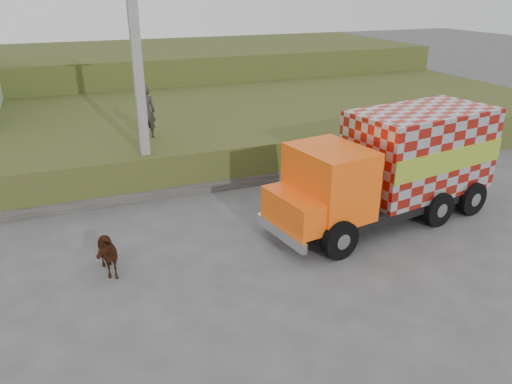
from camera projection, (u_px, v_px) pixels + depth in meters
name	position (u px, v px, depth m)	size (l,w,h in m)	color
ground	(217.00, 250.00, 13.73)	(120.00, 120.00, 0.00)	#474749
embankment	(147.00, 132.00, 22.02)	(40.00, 12.00, 1.50)	#36521B
embankment_far	(112.00, 74.00, 32.03)	(40.00, 12.00, 3.00)	#36521B
retaining_strip	(121.00, 198.00, 16.57)	(16.00, 0.50, 0.40)	#595651
utility_pole	(138.00, 76.00, 15.77)	(1.20, 0.30, 8.00)	gray
cargo_truck	(395.00, 166.00, 15.02)	(7.70, 3.58, 3.31)	black
cow	(103.00, 253.00, 12.42)	(0.62, 1.36, 1.15)	black
pedestrian	(146.00, 112.00, 18.23)	(0.70, 0.46, 1.93)	#322F2D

